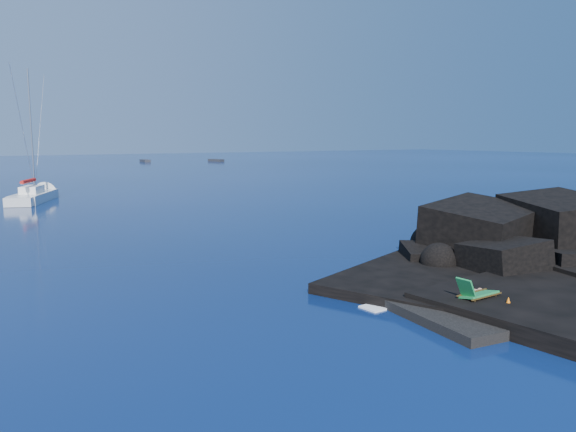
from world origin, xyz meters
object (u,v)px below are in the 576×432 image
Objects in this scene: distant_boat_b at (216,161)px; sunbather at (477,294)px; sailboat at (34,202)px; marker_cone at (508,304)px; deck_chair at (480,288)px; distant_boat_a at (145,162)px.

sunbather is at bearing -129.98° from distant_boat_b.
sunbather is at bearing -54.90° from sailboat.
marker_cone reaches higher than distant_boat_b.
deck_chair is 3.56× the size of marker_cone.
distant_boat_b is (44.64, 123.85, -0.60)m from marker_cone.
sunbather is at bearing 83.05° from marker_cone.
sailboat is 7.46× the size of deck_chair.
deck_chair reaches higher than sunbather.
sailboat is 48.58m from deck_chair.
deck_chair is 130.79m from distant_boat_b.
distant_boat_b is (16.97, -6.39, 0.00)m from distant_boat_a.
distant_boat_a is at bearing 78.01° from marker_cone.
distant_boat_b is at bearing 40.29° from sunbather.
deck_chair is 132.21m from distant_boat_a.
distant_boat_b is at bearing -19.29° from distant_boat_a.
distant_boat_a is (27.49, 128.74, -0.54)m from sunbather.
marker_cone is (9.18, -48.77, 0.60)m from sailboat.
sunbather is 1.51m from marker_cone.
sunbather is at bearing -100.71° from distant_boat_a.
marker_cone is at bearing -55.44° from sailboat.
deck_chair reaches higher than distant_boat_b.
distant_boat_b is (44.94, 122.82, -0.96)m from deck_chair.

